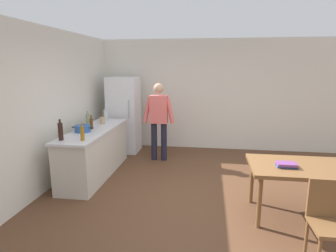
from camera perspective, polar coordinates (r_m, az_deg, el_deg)
name	(u,v)px	position (r m, az deg, el deg)	size (l,w,h in m)	color
ground_plane	(198,200)	(4.63, 6.06, -14.54)	(14.00, 14.00, 0.00)	brown
wall_back	(204,95)	(7.18, 7.31, 6.20)	(6.40, 0.12, 2.70)	silver
wall_left	(44,109)	(5.18, -23.61, 3.08)	(0.12, 5.60, 2.70)	silver
kitchen_counter	(95,152)	(5.62, -14.39, -5.06)	(0.64, 2.20, 0.90)	beige
refrigerator	(124,115)	(6.95, -8.78, 2.22)	(0.70, 0.67, 1.80)	white
person	(159,117)	(6.18, -1.85, 1.88)	(0.70, 0.22, 1.70)	#1E1E2D
dining_table	(303,171)	(4.28, 25.37, -8.16)	(1.40, 0.90, 0.75)	brown
chair	(331,218)	(3.49, 29.84, -15.65)	(0.42, 0.42, 0.91)	brown
cooking_pot	(83,129)	(5.31, -16.73, -0.50)	(0.40, 0.28, 0.12)	#285193
utensil_jar	(103,120)	(5.94, -12.96, 1.17)	(0.11, 0.11, 0.32)	tan
bottle_wine_dark	(60,131)	(4.81, -20.72, -0.99)	(0.08, 0.08, 0.34)	black
bottle_oil_amber	(82,133)	(4.68, -16.78, -1.44)	(0.06, 0.06, 0.28)	#996619
bottle_water_clear	(106,115)	(6.26, -12.39, 2.18)	(0.07, 0.07, 0.30)	silver
bottle_vinegar_tall	(88,120)	(5.66, -15.80, 1.09)	(0.06, 0.06, 0.32)	gray
bottle_beer_brown	(91,123)	(5.51, -15.10, 0.52)	(0.06, 0.06, 0.26)	#5B3314
book_stack	(286,165)	(4.10, 22.63, -7.18)	(0.25, 0.17, 0.06)	#284C8E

